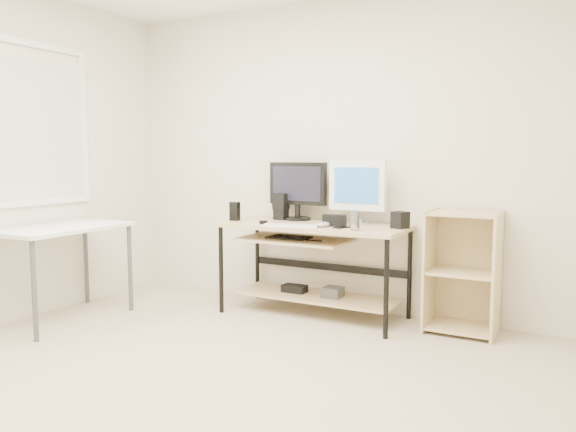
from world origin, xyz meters
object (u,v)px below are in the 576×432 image
(audio_controller, at_px, (235,211))
(side_table, at_px, (62,236))
(desk, at_px, (311,250))
(black_monitor, at_px, (298,187))
(shelf_unit, at_px, (464,271))
(white_imac, at_px, (357,187))

(audio_controller, bearing_deg, side_table, -135.25)
(desk, bearing_deg, audio_controller, -172.02)
(black_monitor, height_order, audio_controller, black_monitor)
(shelf_unit, relative_size, audio_controller, 5.63)
(white_imac, relative_size, audio_controller, 3.21)
(black_monitor, bearing_deg, desk, -37.46)
(desk, relative_size, shelf_unit, 1.67)
(black_monitor, bearing_deg, shelf_unit, 2.31)
(white_imac, bearing_deg, shelf_unit, 2.41)
(audio_controller, bearing_deg, shelf_unit, 8.03)
(side_table, bearing_deg, white_imac, 31.93)
(side_table, xyz_separation_m, audio_controller, (0.98, 0.97, 0.16))
(desk, height_order, shelf_unit, shelf_unit)
(desk, xyz_separation_m, black_monitor, (-0.23, 0.20, 0.49))
(desk, height_order, white_imac, white_imac)
(desk, distance_m, white_imac, 0.63)
(side_table, distance_m, audio_controller, 1.38)
(desk, xyz_separation_m, white_imac, (0.32, 0.17, 0.51))
(desk, distance_m, side_table, 1.97)
(shelf_unit, relative_size, white_imac, 1.75)
(black_monitor, bearing_deg, audio_controller, -142.97)
(side_table, xyz_separation_m, black_monitor, (1.43, 1.26, 0.36))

